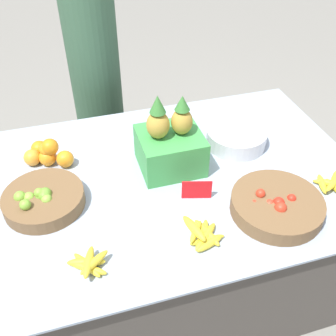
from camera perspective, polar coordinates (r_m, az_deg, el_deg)
The scene contains 12 objects.
ground_plane at distance 2.31m, azimuth -0.00°, elevation -14.16°, with size 12.00×12.00×0.00m, color gray.
market_table at distance 2.04m, azimuth -0.00°, elevation -8.49°, with size 1.79×1.19×0.69m.
lime_bowl at distance 1.72m, azimuth -17.61°, elevation -4.35°, with size 0.34×0.34×0.10m.
tomato_basket at distance 1.67m, azimuth 15.48°, elevation -5.25°, with size 0.38×0.38×0.09m.
orange_pile at distance 1.93m, azimuth -17.23°, elevation 2.05°, with size 0.23×0.20×0.13m.
metal_bowl at distance 1.99m, azimuth 9.86°, elevation 4.40°, with size 0.30×0.30×0.08m.
price_sign at distance 1.67m, azimuth 4.19°, elevation -3.18°, with size 0.12×0.04×0.09m.
produce_crate at distance 1.78m, azimuth 0.29°, elevation 3.37°, with size 0.28×0.26×0.38m.
banana_bunch_front_left at distance 1.87m, azimuth 22.72°, elevation -2.20°, with size 0.15×0.20×0.05m.
banana_bunch_front_right at distance 1.53m, azimuth 5.12°, elevation -9.59°, with size 0.15×0.17×0.06m.
banana_bunch_middle_left at distance 1.47m, azimuth -11.48°, elevation -13.46°, with size 0.16×0.15×0.06m.
vendor_person at distance 2.53m, azimuth -10.65°, elevation 14.32°, with size 0.31×0.31×1.72m.
Camera 1 is at (-0.39, -1.30, 1.87)m, focal length 42.00 mm.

